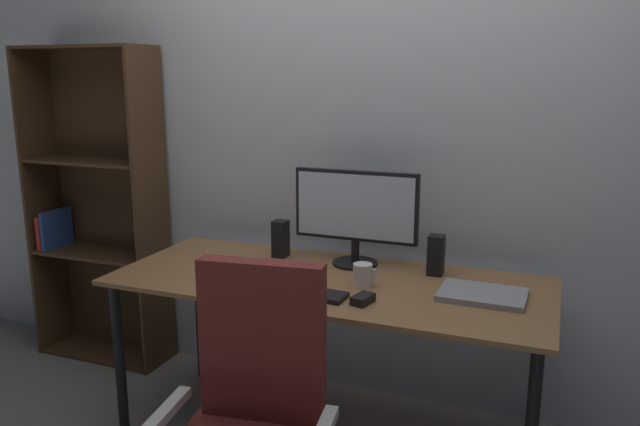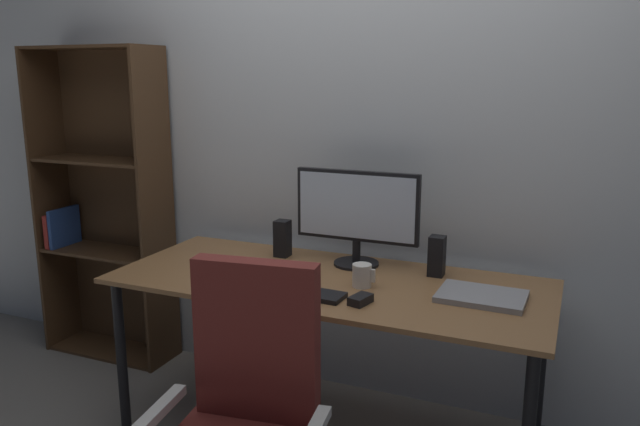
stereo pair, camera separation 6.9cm
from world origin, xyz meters
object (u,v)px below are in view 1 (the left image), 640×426
object	(u,v)px
speaker_left	(281,239)
keyboard	(309,293)
laptop	(482,295)
coffee_mug	(363,275)
monitor	(356,211)
desk	(328,296)
speaker_right	(436,255)
mouse	(363,299)
bookshelf	(99,208)

from	to	relation	value
speaker_left	keyboard	bearing A→B (deg)	-53.43
keyboard	laptop	bearing A→B (deg)	22.52
coffee_mug	monitor	bearing A→B (deg)	114.58
desk	keyboard	xyz separation A→B (m)	(-0.00, -0.21, 0.08)
keyboard	speaker_right	bearing A→B (deg)	49.88
speaker_left	speaker_right	world-z (taller)	same
speaker_right	laptop	bearing A→B (deg)	-43.37
speaker_left	mouse	bearing A→B (deg)	-38.95
desk	coffee_mug	bearing A→B (deg)	-10.35
monitor	speaker_left	xyz separation A→B (m)	(-0.36, -0.01, -0.16)
desk	mouse	bearing A→B (deg)	-44.24
speaker_right	monitor	bearing A→B (deg)	178.74
desk	mouse	distance (m)	0.31
keyboard	bookshelf	size ratio (longest dim) A/B	0.17
monitor	mouse	size ratio (longest dim) A/B	5.79
desk	bookshelf	world-z (taller)	bookshelf
desk	bookshelf	bearing A→B (deg)	165.84
laptop	mouse	bearing A→B (deg)	-149.21
keyboard	speaker_left	bearing A→B (deg)	129.33
mouse	laptop	size ratio (longest dim) A/B	0.30
desk	laptop	xyz separation A→B (m)	(0.62, 0.02, 0.08)
bookshelf	keyboard	bearing A→B (deg)	-21.35
keyboard	mouse	world-z (taller)	mouse
keyboard	coffee_mug	bearing A→B (deg)	50.85
desk	laptop	size ratio (longest dim) A/B	5.60
speaker_left	speaker_right	size ratio (longest dim) A/B	1.00
desk	speaker_right	size ratio (longest dim) A/B	10.53
speaker_left	bookshelf	distance (m)	1.18
monitor	speaker_right	size ratio (longest dim) A/B	3.27
desk	speaker_right	xyz separation A→B (m)	(0.40, 0.22, 0.16)
mouse	speaker_left	distance (m)	0.69
laptop	bookshelf	bearing A→B (deg)	171.75
monitor	coffee_mug	xyz separation A→B (m)	(0.12, -0.26, -0.20)
mouse	coffee_mug	world-z (taller)	coffee_mug
monitor	coffee_mug	bearing A→B (deg)	-65.42
keyboard	speaker_left	xyz separation A→B (m)	(-0.32, 0.43, 0.08)
mouse	bookshelf	bearing A→B (deg)	175.26
mouse	bookshelf	world-z (taller)	bookshelf
desk	coffee_mug	distance (m)	0.20
speaker_left	desk	bearing A→B (deg)	-34.89
keyboard	laptop	world-z (taller)	laptop
laptop	speaker_right	distance (m)	0.31
coffee_mug	speaker_right	world-z (taller)	speaker_right
mouse	laptop	world-z (taller)	mouse
bookshelf	desk	bearing A→B (deg)	-14.16
mouse	monitor	bearing A→B (deg)	126.07
mouse	speaker_right	xyz separation A→B (m)	(0.18, 0.43, 0.07)
desk	coffee_mug	xyz separation A→B (m)	(0.16, -0.03, 0.12)
desk	keyboard	size ratio (longest dim) A/B	6.18
keyboard	bookshelf	world-z (taller)	bookshelf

